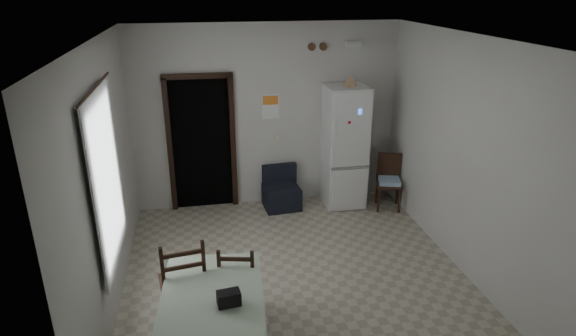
# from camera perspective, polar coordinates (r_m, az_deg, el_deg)

# --- Properties ---
(ground) EXTENTS (4.50, 4.50, 0.00)m
(ground) POSITION_cam_1_polar(r_m,az_deg,el_deg) (6.22, 0.88, -12.47)
(ground) COLOR #A69F88
(ground) RESTS_ON ground
(ceiling) EXTENTS (4.20, 4.50, 0.02)m
(ceiling) POSITION_cam_1_polar(r_m,az_deg,el_deg) (5.20, 1.07, 15.15)
(ceiling) COLOR white
(ceiling) RESTS_ON ground
(wall_back) EXTENTS (4.20, 0.02, 2.90)m
(wall_back) POSITION_cam_1_polar(r_m,az_deg,el_deg) (7.65, -2.47, 6.08)
(wall_back) COLOR beige
(wall_back) RESTS_ON ground
(wall_front) EXTENTS (4.20, 0.02, 2.90)m
(wall_front) POSITION_cam_1_polar(r_m,az_deg,el_deg) (3.61, 8.40, -12.70)
(wall_front) COLOR beige
(wall_front) RESTS_ON ground
(wall_left) EXTENTS (0.02, 4.50, 2.90)m
(wall_left) POSITION_cam_1_polar(r_m,az_deg,el_deg) (5.54, -20.82, -1.39)
(wall_left) COLOR beige
(wall_left) RESTS_ON ground
(wall_right) EXTENTS (0.02, 4.50, 2.90)m
(wall_right) POSITION_cam_1_polar(r_m,az_deg,el_deg) (6.29, 20.04, 1.37)
(wall_right) COLOR beige
(wall_right) RESTS_ON ground
(doorway) EXTENTS (1.06, 0.52, 2.22)m
(doorway) POSITION_cam_1_polar(r_m,az_deg,el_deg) (7.89, -10.22, 3.26)
(doorway) COLOR black
(doorway) RESTS_ON ground
(window_recess) EXTENTS (0.10, 1.20, 1.60)m
(window_recess) POSITION_cam_1_polar(r_m,az_deg,el_deg) (5.33, -21.81, -1.25)
(window_recess) COLOR silver
(window_recess) RESTS_ON ground
(curtain) EXTENTS (0.02, 1.45, 1.85)m
(curtain) POSITION_cam_1_polar(r_m,az_deg,el_deg) (5.31, -20.65, -1.17)
(curtain) COLOR silver
(curtain) RESTS_ON ground
(curtain_rod) EXTENTS (0.02, 1.60, 0.02)m
(curtain_rod) POSITION_cam_1_polar(r_m,az_deg,el_deg) (5.05, -21.93, 8.86)
(curtain_rod) COLOR black
(curtain_rod) RESTS_ON ground
(calendar) EXTENTS (0.28, 0.02, 0.40)m
(calendar) POSITION_cam_1_polar(r_m,az_deg,el_deg) (7.61, -2.10, 7.31)
(calendar) COLOR white
(calendar) RESTS_ON ground
(calendar_image) EXTENTS (0.24, 0.01, 0.14)m
(calendar_image) POSITION_cam_1_polar(r_m,az_deg,el_deg) (7.58, -2.10, 8.03)
(calendar_image) COLOR orange
(calendar_image) RESTS_ON ground
(light_switch) EXTENTS (0.08, 0.02, 0.12)m
(light_switch) POSITION_cam_1_polar(r_m,az_deg,el_deg) (7.76, -1.32, 3.62)
(light_switch) COLOR beige
(light_switch) RESTS_ON ground
(vent_left) EXTENTS (0.12, 0.03, 0.12)m
(vent_left) POSITION_cam_1_polar(r_m,az_deg,el_deg) (7.56, 2.84, 14.15)
(vent_left) COLOR brown
(vent_left) RESTS_ON ground
(vent_right) EXTENTS (0.12, 0.03, 0.12)m
(vent_right) POSITION_cam_1_polar(r_m,az_deg,el_deg) (7.61, 4.20, 14.17)
(vent_right) COLOR brown
(vent_right) RESTS_ON ground
(emergency_light) EXTENTS (0.25, 0.07, 0.09)m
(emergency_light) POSITION_cam_1_polar(r_m,az_deg,el_deg) (7.71, 7.74, 14.36)
(emergency_light) COLOR white
(emergency_light) RESTS_ON ground
(fridge) EXTENTS (0.64, 0.64, 1.96)m
(fridge) POSITION_cam_1_polar(r_m,az_deg,el_deg) (7.75, 6.71, 2.52)
(fridge) COLOR white
(fridge) RESTS_ON ground
(tan_cone) EXTENTS (0.22, 0.22, 0.18)m
(tan_cone) POSITION_cam_1_polar(r_m,az_deg,el_deg) (7.48, 7.39, 10.28)
(tan_cone) COLOR tan
(tan_cone) RESTS_ON fridge
(navy_seat) EXTENTS (0.60, 0.58, 0.68)m
(navy_seat) POSITION_cam_1_polar(r_m,az_deg,el_deg) (7.75, -0.77, -2.42)
(navy_seat) COLOR black
(navy_seat) RESTS_ON ground
(corner_chair) EXTENTS (0.48, 0.48, 0.89)m
(corner_chair) POSITION_cam_1_polar(r_m,az_deg,el_deg) (7.86, 11.90, -1.72)
(corner_chair) COLOR black
(corner_chair) RESTS_ON ground
(dining_table) EXTENTS (1.05, 1.50, 0.74)m
(dining_table) POSITION_cam_1_polar(r_m,az_deg,el_deg) (4.88, -8.75, -18.23)
(dining_table) COLOR #ADC1A5
(dining_table) RESTS_ON ground
(black_bag) EXTENTS (0.22, 0.15, 0.13)m
(black_bag) POSITION_cam_1_polar(r_m,az_deg,el_deg) (4.48, -7.03, -15.08)
(black_bag) COLOR black
(black_bag) RESTS_ON dining_table
(dining_chair_far_left) EXTENTS (0.53, 0.53, 1.09)m
(dining_chair_far_left) POSITION_cam_1_polar(r_m,az_deg,el_deg) (5.26, -12.35, -12.90)
(dining_chair_far_left) COLOR black
(dining_chair_far_left) RESTS_ON ground
(dining_chair_far_right) EXTENTS (0.48, 0.48, 0.93)m
(dining_chair_far_right) POSITION_cam_1_polar(r_m,az_deg,el_deg) (5.31, -5.83, -13.09)
(dining_chair_far_right) COLOR black
(dining_chair_far_right) RESTS_ON ground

